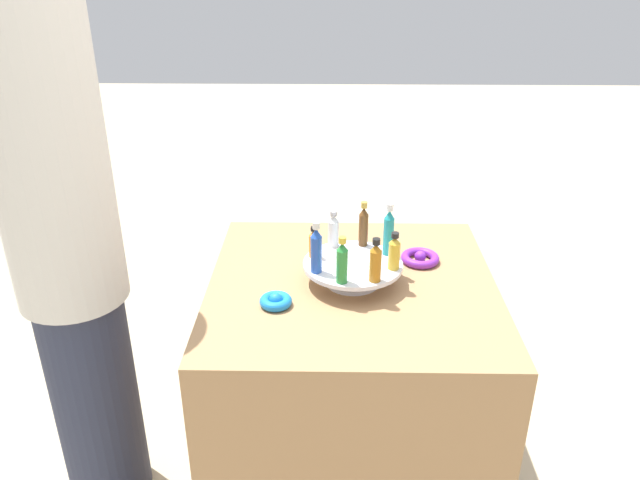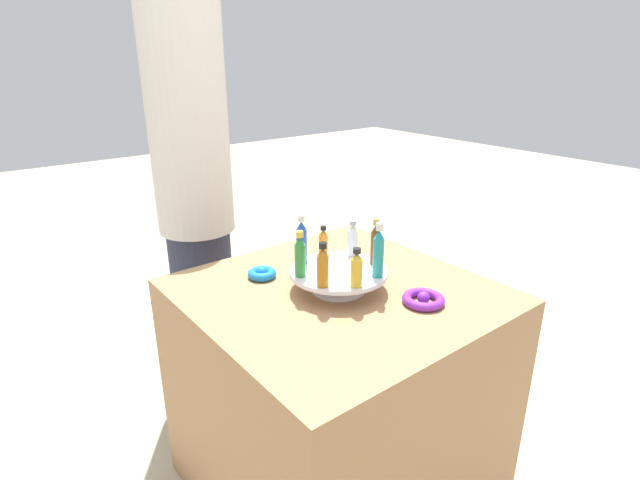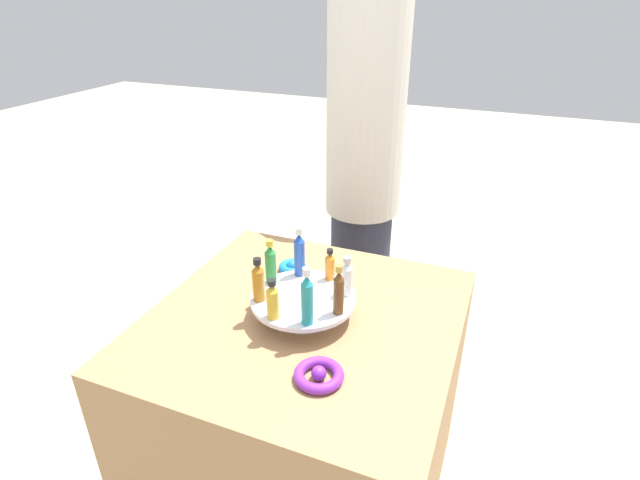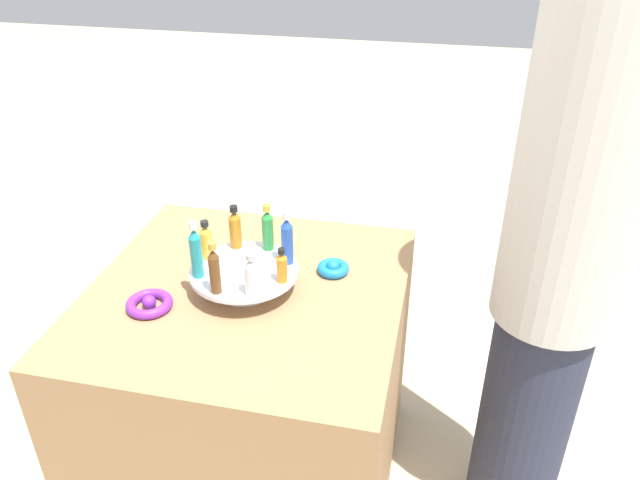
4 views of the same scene
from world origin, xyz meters
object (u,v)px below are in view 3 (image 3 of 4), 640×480
Objects in this scene: bottle_orange at (330,265)px; person_figure at (363,175)px; bottle_clear at (347,277)px; bottle_green at (271,263)px; bottle_amber at (258,281)px; display_stand at (303,303)px; ribbon_bow_purple at (319,375)px; bottle_teal at (307,299)px; ribbon_bow_blue at (293,267)px; bottle_brown at (339,292)px; bottle_blue at (299,253)px; bottle_gold at (273,300)px.

bottle_orange is 0.66m from person_figure.
bottle_clear is 0.72m from person_figure.
bottle_amber is (-0.01, 0.09, -0.00)m from bottle_green.
display_stand is 2.42× the size of ribbon_bow_purple.
ribbon_bow_blue is at bearing -59.35° from bottle_teal.
bottle_teal reaches higher than display_stand.
bottle_green reaches higher than display_stand.
bottle_amber reaches higher than display_stand.
bottle_amber is (0.13, 0.16, 0.01)m from bottle_orange.
bottle_green is 1.07× the size of bottle_amber.
bottle_blue is at bearing -39.01° from bottle_brown.
ribbon_bow_blue is at bearing -45.22° from bottle_brown.
display_stand is 1.80× the size of bottle_teal.
bottle_brown reaches higher than bottle_gold.
bottle_green is 1.21× the size of bottle_gold.
ribbon_bow_blue is (0.03, -0.26, -0.10)m from bottle_amber.
bottle_gold is at bearing 50.99° from bottle_clear.
bottle_green is 0.35m from ribbon_bow_purple.
person_figure reaches higher than bottle_clear.
display_stand reaches higher than ribbon_bow_purple.
ribbon_bow_blue is at bearing -58.33° from display_stand.
bottle_clear is at bearing 163.49° from bottle_blue.
person_figure is at bearing -84.27° from display_stand.
bottle_teal is at bearing -55.50° from ribbon_bow_purple.
display_stand is at bearing 121.67° from ribbon_bow_blue.
bottle_brown is 0.81m from person_figure.
bottle_green is 0.21m from bottle_teal.
person_figure is (-0.02, -0.81, 0.02)m from bottle_amber.
bottle_orange is at bearing -106.51° from display_stand.
ribbon_bow_blue is (0.25, -0.41, 0.00)m from ribbon_bow_purple.
display_stand is at bearing 0.00° from person_figure.
bottle_teal is 0.09m from bottle_brown.
bottle_amber is 0.21m from bottle_brown.
ribbon_bow_purple is at bearing 124.50° from bottle_teal.
ribbon_bow_purple is 1.33× the size of ribbon_bow_blue.
bottle_gold is 0.70× the size of bottle_teal.
bottle_brown is at bearing 134.78° from ribbon_bow_blue.
bottle_brown is (-0.11, 0.03, 0.08)m from display_stand.
bottle_teal reaches higher than bottle_blue.
bottle_teal is at bearing 50.99° from bottle_brown.
display_stand is 2.59× the size of bottle_gold.
bottle_orange is 0.71× the size of bottle_green.
bottle_orange is (-0.03, -0.11, 0.06)m from display_stand.
bottle_teal is at bearing 118.49° from display_stand.
bottle_green is 1.52× the size of ribbon_bow_blue.
bottle_amber is 1.07× the size of ribbon_bow_purple.
bottle_teal is at bearing 118.49° from bottle_blue.
ribbon_bow_blue is at bearing -55.50° from bottle_blue.
bottle_clear is (-0.21, -0.02, -0.01)m from bottle_green.
bottle_teal is 0.37m from ribbon_bow_blue.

